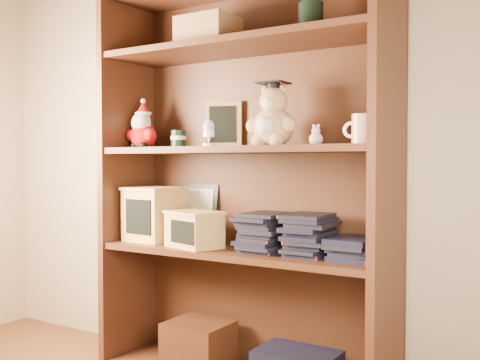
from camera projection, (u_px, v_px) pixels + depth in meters
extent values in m
cube|color=tan|center=(252.00, 77.00, 2.37)|extent=(3.00, 0.04, 2.50)
cube|color=#422212|center=(129.00, 182.00, 2.50)|extent=(0.03, 0.35, 1.60)
cube|color=#422212|center=(388.00, 189.00, 1.88)|extent=(0.03, 0.35, 1.60)
cube|color=#3D2010|center=(261.00, 184.00, 2.33)|extent=(1.20, 0.02, 1.60)
cube|color=#422212|center=(240.00, 47.00, 2.17)|extent=(1.14, 0.33, 0.02)
cube|color=#3D2010|center=(199.00, 343.00, 2.32)|extent=(0.25, 0.22, 0.18)
cube|color=#9E7547|center=(208.00, 32.00, 2.25)|extent=(0.22, 0.18, 0.12)
cylinder|color=black|center=(311.00, 19.00, 2.01)|extent=(0.09, 0.09, 0.11)
cube|color=#422212|center=(240.00, 252.00, 2.20)|extent=(1.14, 0.33, 0.02)
cube|color=#422212|center=(240.00, 150.00, 2.18)|extent=(1.14, 0.33, 0.02)
sphere|color=#A50F0F|center=(143.00, 136.00, 2.44)|extent=(0.11, 0.11, 0.11)
sphere|color=#A50F0F|center=(131.00, 135.00, 2.46)|extent=(0.05, 0.05, 0.05)
sphere|color=#A50F0F|center=(150.00, 135.00, 2.40)|extent=(0.05, 0.05, 0.05)
sphere|color=black|center=(135.00, 146.00, 2.43)|extent=(0.04, 0.04, 0.04)
sphere|color=black|center=(143.00, 145.00, 2.41)|extent=(0.04, 0.04, 0.04)
sphere|color=white|center=(141.00, 123.00, 2.43)|extent=(0.09, 0.09, 0.09)
sphere|color=#D8B293|center=(143.00, 119.00, 2.44)|extent=(0.06, 0.06, 0.06)
cone|color=#A50F0F|center=(143.00, 108.00, 2.44)|extent=(0.07, 0.07, 0.06)
sphere|color=white|center=(143.00, 101.00, 2.44)|extent=(0.02, 0.02, 0.02)
cylinder|color=white|center=(143.00, 114.00, 2.44)|extent=(0.07, 0.07, 0.01)
cylinder|color=black|center=(179.00, 139.00, 2.34)|extent=(0.06, 0.06, 0.07)
cylinder|color=beige|center=(179.00, 138.00, 2.34)|extent=(0.06, 0.06, 0.02)
cube|color=#9E7547|center=(224.00, 124.00, 2.36)|extent=(0.15, 0.07, 0.20)
cube|color=black|center=(222.00, 124.00, 2.35)|extent=(0.11, 0.04, 0.15)
cube|color=#9E7547|center=(228.00, 144.00, 2.39)|extent=(0.08, 0.08, 0.01)
cylinder|color=white|center=(209.00, 145.00, 2.17)|extent=(0.05, 0.05, 0.01)
cone|color=white|center=(209.00, 139.00, 2.17)|extent=(0.02, 0.02, 0.03)
cylinder|color=white|center=(209.00, 134.00, 2.17)|extent=(0.04, 0.04, 0.02)
ellipsoid|color=silver|center=(209.00, 127.00, 2.17)|extent=(0.04, 0.04, 0.05)
sphere|color=tan|center=(273.00, 127.00, 2.10)|extent=(0.15, 0.15, 0.15)
sphere|color=white|center=(265.00, 125.00, 2.05)|extent=(0.07, 0.07, 0.07)
sphere|color=tan|center=(254.00, 126.00, 2.12)|extent=(0.06, 0.06, 0.06)
sphere|color=tan|center=(288.00, 125.00, 2.05)|extent=(0.06, 0.06, 0.06)
sphere|color=tan|center=(259.00, 141.00, 2.09)|extent=(0.05, 0.05, 0.05)
sphere|color=tan|center=(277.00, 140.00, 2.05)|extent=(0.05, 0.05, 0.05)
sphere|color=tan|center=(273.00, 101.00, 2.10)|extent=(0.10, 0.10, 0.10)
sphere|color=white|center=(268.00, 103.00, 2.06)|extent=(0.04, 0.04, 0.04)
sphere|color=tan|center=(266.00, 90.00, 2.13)|extent=(0.03, 0.03, 0.03)
sphere|color=tan|center=(284.00, 89.00, 2.09)|extent=(0.03, 0.03, 0.03)
cylinder|color=black|center=(273.00, 86.00, 2.10)|extent=(0.05, 0.05, 0.02)
cube|color=black|center=(273.00, 83.00, 2.10)|extent=(0.10, 0.10, 0.01)
cylinder|color=#A50F0F|center=(282.00, 85.00, 2.05)|extent=(0.00, 0.05, 0.03)
sphere|color=#D2A4A2|center=(316.00, 139.00, 2.01)|extent=(0.05, 0.05, 0.05)
sphere|color=#D2A4A2|center=(316.00, 131.00, 2.01)|extent=(0.03, 0.03, 0.03)
sphere|color=#D2A4A2|center=(314.00, 126.00, 2.02)|extent=(0.01, 0.01, 0.01)
sphere|color=#D2A4A2|center=(318.00, 126.00, 2.01)|extent=(0.01, 0.01, 0.01)
cylinder|color=silver|center=(364.00, 129.00, 1.92)|extent=(0.08, 0.08, 0.10)
torus|color=white|center=(351.00, 130.00, 1.94)|extent=(0.06, 0.01, 0.06)
cube|color=black|center=(199.00, 212.00, 2.47)|extent=(0.19, 0.05, 0.24)
cube|color=beige|center=(198.00, 212.00, 2.46)|extent=(0.15, 0.03, 0.20)
cube|color=tan|center=(154.00, 215.00, 2.42)|extent=(0.21, 0.21, 0.22)
cube|color=black|center=(138.00, 217.00, 2.34)|extent=(0.14, 0.02, 0.15)
cube|color=tan|center=(154.00, 189.00, 2.42)|extent=(0.23, 0.23, 0.01)
cube|color=tan|center=(194.00, 230.00, 2.23)|extent=(0.24, 0.20, 0.14)
cube|color=black|center=(183.00, 232.00, 2.17)|extent=(0.15, 0.05, 0.09)
cube|color=tan|center=(194.00, 212.00, 2.23)|extent=(0.26, 0.22, 0.01)
cube|color=black|center=(264.00, 249.00, 2.14)|extent=(0.14, 0.20, 0.02)
cube|color=black|center=(264.00, 245.00, 2.14)|extent=(0.14, 0.20, 0.02)
cube|color=black|center=(264.00, 241.00, 2.14)|extent=(0.14, 0.20, 0.02)
cube|color=black|center=(264.00, 237.00, 2.14)|extent=(0.14, 0.20, 0.02)
cube|color=black|center=(264.00, 232.00, 2.14)|extent=(0.14, 0.20, 0.02)
cube|color=black|center=(264.00, 228.00, 2.14)|extent=(0.14, 0.20, 0.02)
cube|color=black|center=(264.00, 224.00, 2.14)|extent=(0.14, 0.20, 0.02)
cube|color=black|center=(264.00, 220.00, 2.14)|extent=(0.14, 0.20, 0.02)
cube|color=black|center=(264.00, 216.00, 2.14)|extent=(0.14, 0.20, 0.02)
cube|color=black|center=(264.00, 211.00, 2.14)|extent=(0.14, 0.20, 0.02)
cube|color=black|center=(310.00, 253.00, 2.04)|extent=(0.14, 0.20, 0.02)
cube|color=black|center=(310.00, 249.00, 2.04)|extent=(0.14, 0.20, 0.02)
cube|color=black|center=(310.00, 245.00, 2.04)|extent=(0.14, 0.20, 0.02)
cube|color=black|center=(310.00, 240.00, 2.04)|extent=(0.14, 0.20, 0.02)
cube|color=black|center=(310.00, 236.00, 2.04)|extent=(0.14, 0.20, 0.02)
cube|color=black|center=(310.00, 231.00, 2.04)|extent=(0.14, 0.20, 0.02)
cube|color=black|center=(310.00, 227.00, 2.04)|extent=(0.14, 0.20, 0.02)
cube|color=black|center=(310.00, 223.00, 2.04)|extent=(0.14, 0.20, 0.02)
cube|color=black|center=(310.00, 218.00, 2.03)|extent=(0.14, 0.20, 0.02)
cube|color=black|center=(310.00, 214.00, 2.03)|extent=(0.14, 0.20, 0.02)
cube|color=black|center=(354.00, 258.00, 1.95)|extent=(0.14, 0.20, 0.02)
cube|color=black|center=(354.00, 253.00, 1.95)|extent=(0.14, 0.20, 0.02)
cube|color=black|center=(354.00, 248.00, 1.95)|extent=(0.14, 0.20, 0.02)
cube|color=black|center=(354.00, 244.00, 1.95)|extent=(0.14, 0.20, 0.02)
cube|color=black|center=(354.00, 239.00, 1.95)|extent=(0.14, 0.20, 0.02)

